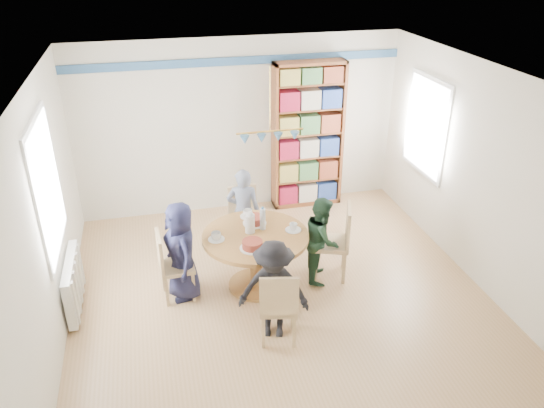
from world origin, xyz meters
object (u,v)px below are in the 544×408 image
object	(u,v)px
person_far	(243,212)
radiator	(74,283)
chair_near	(279,304)
person_right	(322,239)
chair_left	(170,263)
chair_right	(338,238)
dining_table	(256,248)
bookshelf	(308,137)
person_near	(274,290)
chair_far	(244,215)
person_left	(181,251)

from	to	relation	value
person_far	radiator	bearing A→B (deg)	34.49
chair_near	person_right	world-z (taller)	person_right
radiator	person_far	distance (m)	2.33
chair_left	chair_right	world-z (taller)	chair_right
chair_right	dining_table	bearing A→B (deg)	179.60
person_far	bookshelf	distance (m)	1.87
chair_near	person_near	distance (m)	0.17
chair_far	chair_near	xyz separation A→B (m)	(-0.03, -2.05, 0.00)
chair_far	person_left	bearing A→B (deg)	-134.81
radiator	person_right	distance (m)	3.03
chair_far	person_far	distance (m)	0.18
chair_near	bookshelf	size ratio (longest dim) A/B	0.39
person_left	person_far	xyz separation A→B (m)	(0.91, 0.82, -0.00)
chair_near	person_right	xyz separation A→B (m)	(0.84, 1.07, 0.06)
chair_far	chair_near	size ratio (longest dim) A/B	0.99
radiator	chair_near	bearing A→B (deg)	-27.67
person_left	person_near	size ratio (longest dim) A/B	1.06
chair_left	chair_near	xyz separation A→B (m)	(1.06, -1.09, 0.01)
person_near	bookshelf	size ratio (longest dim) A/B	0.51
chair_right	person_near	xyz separation A→B (m)	(-1.07, -0.92, 0.04)
chair_far	person_left	world-z (taller)	person_left
chair_right	person_far	distance (m)	1.36
chair_right	person_far	xyz separation A→B (m)	(-1.05, 0.87, 0.07)
chair_right	person_far	size ratio (longest dim) A/B	0.80
person_right	bookshelf	distance (m)	2.24
chair_right	bookshelf	size ratio (longest dim) A/B	0.43
chair_left	person_near	xyz separation A→B (m)	(1.04, -0.95, 0.10)
radiator	chair_far	size ratio (longest dim) A/B	1.10
chair_near	person_far	xyz separation A→B (m)	(-0.00, 1.93, 0.12)
chair_right	person_left	size ratio (longest dim) A/B	0.80
dining_table	person_left	size ratio (longest dim) A/B	1.04
radiator	person_near	xyz separation A→B (m)	(2.17, -1.01, 0.24)
radiator	person_left	size ratio (longest dim) A/B	0.80
chair_far	chair_right	bearing A→B (deg)	-44.18
person_right	person_near	world-z (taller)	person_near
person_left	bookshelf	xyz separation A→B (m)	(2.19, 2.08, 0.52)
chair_right	person_right	distance (m)	0.21
chair_near	dining_table	bearing A→B (deg)	91.02
chair_near	person_left	distance (m)	1.44
chair_far	chair_left	bearing A→B (deg)	-138.52
chair_right	chair_near	distance (m)	1.49
chair_near	person_far	world-z (taller)	person_far
person_near	chair_right	bearing A→B (deg)	59.63
person_near	chair_near	bearing A→B (deg)	-63.00
person_right	dining_table	bearing A→B (deg)	110.14
person_left	bookshelf	size ratio (longest dim) A/B	0.54
person_near	bookshelf	xyz separation A→B (m)	(1.30, 3.05, 0.55)
dining_table	person_right	distance (m)	0.86
person_right	person_far	bearing A→B (deg)	64.53
chair_left	dining_table	bearing A→B (deg)	-1.19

